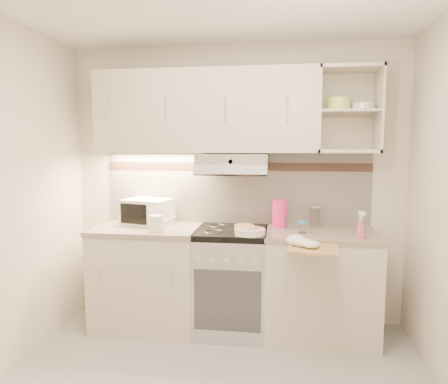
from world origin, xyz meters
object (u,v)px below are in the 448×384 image
at_px(microwave, 147,212).
at_px(glass_jar, 315,216).
at_px(electric_range, 232,280).
at_px(plate_stack, 250,232).
at_px(watering_can, 157,222).
at_px(pink_pitcher, 279,213).
at_px(cutting_board, 313,249).
at_px(spray_bottle, 361,227).

xyz_separation_m(microwave, glass_jar, (1.50, 0.08, -0.02)).
bearing_deg(electric_range, plate_stack, -46.64).
height_order(microwave, watering_can, microwave).
distance_m(electric_range, plate_stack, 0.53).
relative_size(pink_pitcher, cutting_board, 0.71).
xyz_separation_m(pink_pitcher, spray_bottle, (0.62, -0.33, -0.04)).
xyz_separation_m(electric_range, pink_pitcher, (0.40, 0.15, 0.57)).
distance_m(watering_can, cutting_board, 1.29).
xyz_separation_m(plate_stack, glass_jar, (0.54, 0.38, 0.07)).
distance_m(microwave, plate_stack, 1.00).
xyz_separation_m(electric_range, plate_stack, (0.17, -0.18, 0.47)).
height_order(electric_range, spray_bottle, spray_bottle).
bearing_deg(watering_can, pink_pitcher, 2.03).
height_order(plate_stack, pink_pitcher, pink_pitcher).
xyz_separation_m(spray_bottle, cutting_board, (-0.38, -0.27, -0.12)).
bearing_deg(cutting_board, electric_range, 152.67).
relative_size(plate_stack, pink_pitcher, 0.99).
bearing_deg(spray_bottle, pink_pitcher, 148.41).
bearing_deg(cutting_board, spray_bottle, 43.69).
height_order(watering_can, spray_bottle, spray_bottle).
xyz_separation_m(electric_range, glass_jar, (0.71, 0.20, 0.55)).
height_order(watering_can, cutting_board, watering_can).
distance_m(watering_can, plate_stack, 0.78).
bearing_deg(electric_range, glass_jar, 15.68).
distance_m(pink_pitcher, glass_jar, 0.32).
xyz_separation_m(electric_range, cutting_board, (0.64, -0.46, 0.42)).
distance_m(glass_jar, spray_bottle, 0.50).
bearing_deg(cutting_board, glass_jar, 92.09).
relative_size(plate_stack, glass_jar, 1.29).
bearing_deg(microwave, watering_can, -43.42).
distance_m(microwave, pink_pitcher, 1.19).
xyz_separation_m(pink_pitcher, cutting_board, (0.24, -0.60, -0.15)).
bearing_deg(watering_can, spray_bottle, -15.66).
xyz_separation_m(glass_jar, cutting_board, (-0.07, -0.66, -0.13)).
bearing_deg(plate_stack, watering_can, 178.36).
height_order(plate_stack, cutting_board, plate_stack).
relative_size(watering_can, pink_pitcher, 0.97).
relative_size(electric_range, spray_bottle, 4.05).
relative_size(watering_can, glass_jar, 1.26).
xyz_separation_m(electric_range, microwave, (-0.78, 0.12, 0.56)).
bearing_deg(microwave, cutting_board, -7.83).
distance_m(electric_range, cutting_board, 0.89).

